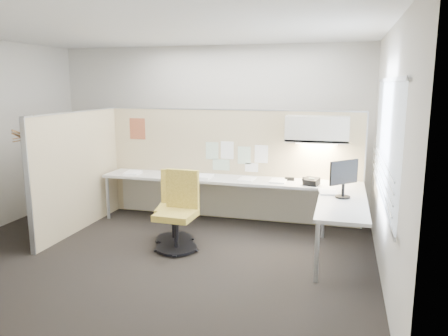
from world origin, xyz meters
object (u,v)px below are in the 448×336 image
(desk, at_px, (247,190))
(chair_right, at_px, (178,214))
(monitor, at_px, (344,176))
(phone, at_px, (311,182))
(chair_left, at_px, (175,208))

(desk, bearing_deg, chair_right, -124.55)
(desk, bearing_deg, monitor, -23.88)
(chair_right, bearing_deg, desk, 57.99)
(desk, relative_size, phone, 15.46)
(chair_right, bearing_deg, phone, 34.99)
(chair_right, height_order, monitor, monitor)
(desk, distance_m, chair_right, 1.25)
(chair_right, xyz_separation_m, monitor, (2.08, 0.42, 0.53))
(desk, xyz_separation_m, chair_left, (-0.89, -0.69, -0.16))
(chair_left, xyz_separation_m, phone, (1.82, 0.71, 0.34))
(desk, distance_m, monitor, 1.55)
(monitor, bearing_deg, chair_left, 137.11)
(chair_left, bearing_deg, monitor, -8.33)
(chair_right, height_order, phone, chair_right)
(monitor, height_order, phone, monitor)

